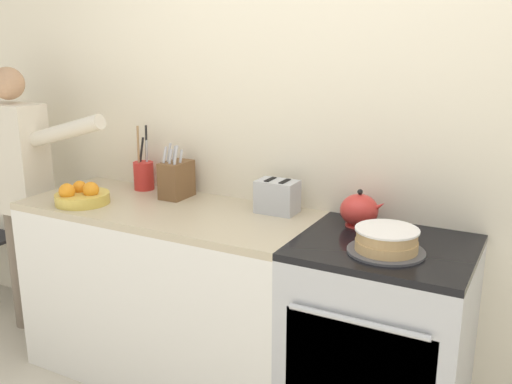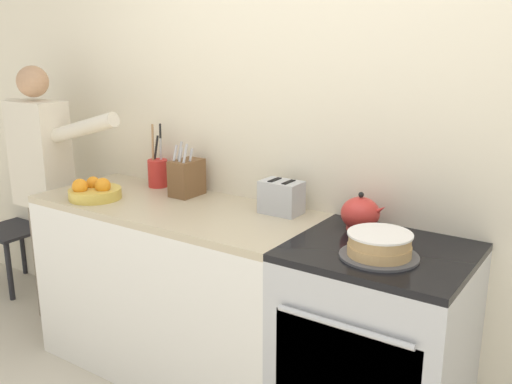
{
  "view_description": "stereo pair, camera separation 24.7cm",
  "coord_description": "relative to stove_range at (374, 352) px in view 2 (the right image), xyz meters",
  "views": [
    {
      "loc": [
        0.92,
        -1.83,
        1.71
      ],
      "look_at": [
        -0.2,
        0.28,
        1.05
      ],
      "focal_mm": 40.0,
      "sensor_mm": 36.0,
      "label": 1
    },
    {
      "loc": [
        1.13,
        -1.7,
        1.71
      ],
      "look_at": [
        -0.2,
        0.28,
        1.05
      ],
      "focal_mm": 40.0,
      "sensor_mm": 36.0,
      "label": 2
    }
  ],
  "objects": [
    {
      "name": "tea_kettle",
      "position": [
        -0.17,
        0.17,
        0.52
      ],
      "size": [
        0.2,
        0.17,
        0.17
      ],
      "color": "red",
      "rests_on": "stove_range"
    },
    {
      "name": "counter_cabinet",
      "position": [
        -1.09,
        0.0,
        -0.0
      ],
      "size": [
        1.47,
        0.61,
        0.9
      ],
      "color": "white",
      "rests_on": "ground_plane"
    },
    {
      "name": "stove_range",
      "position": [
        0.0,
        0.0,
        0.0
      ],
      "size": [
        0.7,
        0.65,
        0.9
      ],
      "color": "#B7BABF",
      "rests_on": "ground_plane"
    },
    {
      "name": "wall_back",
      "position": [
        -0.37,
        0.33,
        0.85
      ],
      "size": [
        8.0,
        0.04,
        2.6
      ],
      "color": "silver",
      "rests_on": "ground_plane"
    },
    {
      "name": "dining_chair",
      "position": [
        -2.71,
        0.23,
        0.02
      ],
      "size": [
        0.4,
        0.4,
        0.83
      ],
      "rotation": [
        0.0,
        0.0,
        0.13
      ],
      "color": "#232328",
      "rests_on": "ground_plane"
    },
    {
      "name": "person_baker",
      "position": [
        -2.09,
        -0.01,
        0.47
      ],
      "size": [
        0.9,
        0.2,
        1.55
      ],
      "rotation": [
        0.0,
        0.0,
        -0.17
      ],
      "color": "#7A6B5B",
      "rests_on": "ground_plane"
    },
    {
      "name": "knife_block",
      "position": [
        -1.14,
        0.17,
        0.55
      ],
      "size": [
        0.12,
        0.17,
        0.28
      ],
      "color": "brown",
      "rests_on": "counter_cabinet"
    },
    {
      "name": "fruit_bowl",
      "position": [
        -1.49,
        -0.14,
        0.49
      ],
      "size": [
        0.27,
        0.27,
        0.11
      ],
      "color": "gold",
      "rests_on": "counter_cabinet"
    },
    {
      "name": "layer_cake",
      "position": [
        0.03,
        -0.09,
        0.5
      ],
      "size": [
        0.3,
        0.3,
        0.1
      ],
      "color": "#4C4C51",
      "rests_on": "stove_range"
    },
    {
      "name": "utensil_crock",
      "position": [
        -1.39,
        0.22,
        0.54
      ],
      "size": [
        0.11,
        0.11,
        0.35
      ],
      "color": "red",
      "rests_on": "counter_cabinet"
    },
    {
      "name": "toaster",
      "position": [
        -0.57,
        0.18,
        0.53
      ],
      "size": [
        0.21,
        0.13,
        0.16
      ],
      "color": "#B7BABF",
      "rests_on": "counter_cabinet"
    }
  ]
}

